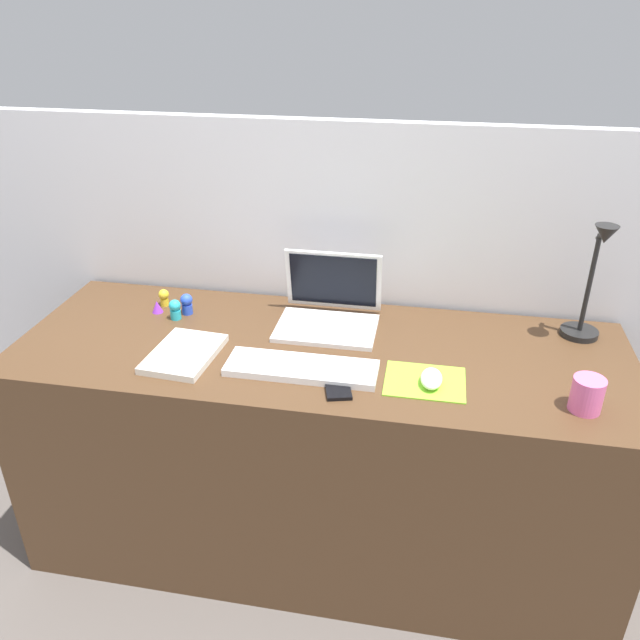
% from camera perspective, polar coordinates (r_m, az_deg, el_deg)
% --- Properties ---
extents(ground_plane, '(6.00, 6.00, 0.00)m').
position_cam_1_polar(ground_plane, '(2.29, -0.01, -18.75)').
color(ground_plane, '#59514C').
extents(back_wall, '(2.97, 0.05, 1.32)m').
position_cam_1_polar(back_wall, '(2.17, 1.72, 0.26)').
color(back_wall, silver).
rests_on(back_wall, ground_plane).
extents(desk, '(1.77, 0.63, 0.74)m').
position_cam_1_polar(desk, '(2.04, -0.01, -11.54)').
color(desk, '#4C331E').
rests_on(desk, ground_plane).
extents(laptop, '(0.30, 0.25, 0.21)m').
position_cam_1_polar(laptop, '(1.94, 0.89, 1.23)').
color(laptop, white).
rests_on(laptop, desk).
extents(keyboard, '(0.41, 0.13, 0.02)m').
position_cam_1_polar(keyboard, '(1.71, -1.67, -4.35)').
color(keyboard, white).
rests_on(keyboard, desk).
extents(mousepad, '(0.21, 0.17, 0.00)m').
position_cam_1_polar(mousepad, '(1.69, 9.42, -5.48)').
color(mousepad, '#8CDB33').
rests_on(mousepad, desk).
extents(mouse, '(0.06, 0.10, 0.03)m').
position_cam_1_polar(mouse, '(1.67, 10.00, -5.21)').
color(mouse, white).
rests_on(mouse, mousepad).
extents(cell_phone, '(0.10, 0.14, 0.01)m').
position_cam_1_polar(cell_phone, '(1.65, 1.57, -5.91)').
color(cell_phone, black).
rests_on(cell_phone, desk).
extents(desk_lamp, '(0.11, 0.14, 0.36)m').
position_cam_1_polar(desk_lamp, '(1.95, 23.24, 2.87)').
color(desk_lamp, black).
rests_on(desk_lamp, desk).
extents(notebook_pad, '(0.19, 0.25, 0.02)m').
position_cam_1_polar(notebook_pad, '(1.82, -12.14, -3.00)').
color(notebook_pad, silver).
rests_on(notebook_pad, desk).
extents(coffee_mug, '(0.08, 0.08, 0.09)m').
position_cam_1_polar(coffee_mug, '(1.68, 22.91, -6.20)').
color(coffee_mug, pink).
rests_on(coffee_mug, desk).
extents(toy_figurine_blue, '(0.04, 0.04, 0.07)m').
position_cam_1_polar(toy_figurine_blue, '(2.04, -11.91, 1.48)').
color(toy_figurine_blue, blue).
rests_on(toy_figurine_blue, desk).
extents(toy_figurine_yellow, '(0.03, 0.03, 0.06)m').
position_cam_1_polar(toy_figurine_yellow, '(2.12, -13.87, 2.04)').
color(toy_figurine_yellow, yellow).
rests_on(toy_figurine_yellow, desk).
extents(toy_figurine_cyan, '(0.04, 0.04, 0.06)m').
position_cam_1_polar(toy_figurine_cyan, '(2.02, -12.92, 0.97)').
color(toy_figurine_cyan, '#28B7CC').
rests_on(toy_figurine_cyan, desk).
extents(toy_figurine_purple, '(0.03, 0.03, 0.04)m').
position_cam_1_polar(toy_figurine_purple, '(2.08, -14.45, 1.17)').
color(toy_figurine_purple, purple).
rests_on(toy_figurine_purple, desk).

